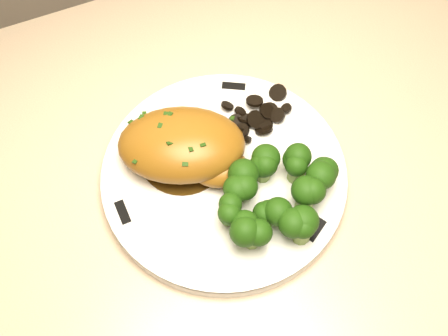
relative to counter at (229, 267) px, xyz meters
name	(u,v)px	position (x,y,z in m)	size (l,w,h in m)	color
counter	(229,267)	(0.00, 0.00, 0.00)	(1.91, 0.64, 0.94)	#503724
plate	(224,176)	(-0.02, -0.03, 0.42)	(0.28, 0.28, 0.02)	white
rim_accent_0	(234,86)	(0.04, 0.08, 0.43)	(0.03, 0.01, 0.00)	black
rim_accent_1	(123,212)	(-0.14, -0.03, 0.43)	(0.03, 0.01, 0.00)	black
rim_accent_2	(316,230)	(0.04, -0.13, 0.43)	(0.03, 0.01, 0.00)	black
gravy_pool	(183,157)	(-0.06, 0.01, 0.43)	(0.10, 0.10, 0.00)	#3B260A
chicken_breast	(186,147)	(-0.05, 0.00, 0.45)	(0.17, 0.14, 0.06)	#965F1A
mushroom_pile	(254,121)	(0.04, 0.02, 0.43)	(0.08, 0.06, 0.02)	black
broccoli_florets	(276,196)	(0.01, -0.09, 0.45)	(0.13, 0.11, 0.04)	olive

